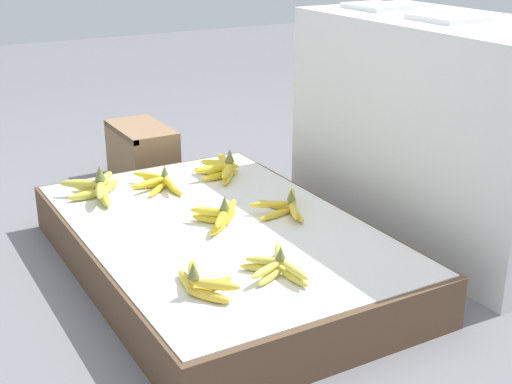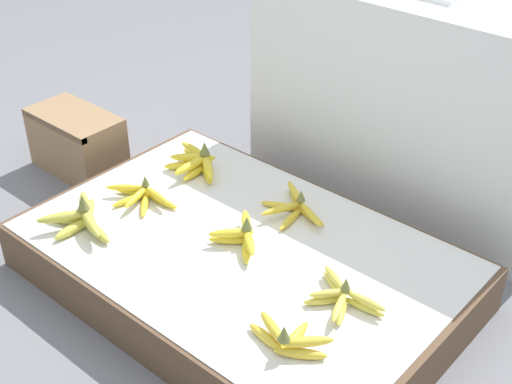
% 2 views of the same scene
% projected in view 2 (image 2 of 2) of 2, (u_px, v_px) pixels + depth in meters
% --- Properties ---
extents(ground_plane, '(10.00, 10.00, 0.00)m').
position_uv_depth(ground_plane, '(242.00, 286.00, 2.20)').
color(ground_plane, slate).
extents(display_platform, '(1.29, 0.84, 0.16)m').
position_uv_depth(display_platform, '(242.00, 266.00, 2.16)').
color(display_platform, brown).
rests_on(display_platform, ground_plane).
extents(back_vendor_table, '(1.12, 0.54, 0.76)m').
position_uv_depth(back_vendor_table, '(421.00, 96.00, 2.47)').
color(back_vendor_table, white).
rests_on(back_vendor_table, ground_plane).
extents(wooden_crate, '(0.37, 0.20, 0.24)m').
position_uv_depth(wooden_crate, '(77.00, 142.00, 2.72)').
color(wooden_crate, '#997551').
rests_on(wooden_crate, ground_plane).
extents(banana_bunch_front_left, '(0.25, 0.23, 0.11)m').
position_uv_depth(banana_bunch_front_left, '(81.00, 218.00, 2.17)').
color(banana_bunch_front_left, gold).
rests_on(banana_bunch_front_left, display_platform).
extents(banana_bunch_front_midright, '(0.22, 0.14, 0.10)m').
position_uv_depth(banana_bunch_front_midright, '(288.00, 339.00, 1.75)').
color(banana_bunch_front_midright, gold).
rests_on(banana_bunch_front_midright, display_platform).
extents(banana_bunch_middle_left, '(0.25, 0.15, 0.08)m').
position_uv_depth(banana_bunch_middle_left, '(142.00, 196.00, 2.30)').
color(banana_bunch_middle_left, yellow).
rests_on(banana_bunch_middle_left, display_platform).
extents(banana_bunch_middle_midleft, '(0.19, 0.18, 0.10)m').
position_uv_depth(banana_bunch_middle_midleft, '(242.00, 236.00, 2.10)').
color(banana_bunch_middle_midleft, yellow).
rests_on(banana_bunch_middle_midleft, display_platform).
extents(banana_bunch_middle_midright, '(0.23, 0.18, 0.08)m').
position_uv_depth(banana_bunch_middle_midright, '(342.00, 297.00, 1.88)').
color(banana_bunch_middle_midright, '#DBCC4C').
rests_on(banana_bunch_middle_midright, display_platform).
extents(banana_bunch_back_left, '(0.26, 0.19, 0.11)m').
position_uv_depth(banana_bunch_back_left, '(197.00, 162.00, 2.45)').
color(banana_bunch_back_left, yellow).
rests_on(banana_bunch_back_left, display_platform).
extents(banana_bunch_back_midleft, '(0.25, 0.22, 0.08)m').
position_uv_depth(banana_bunch_back_midleft, '(295.00, 207.00, 2.24)').
color(banana_bunch_back_midleft, gold).
rests_on(banana_bunch_back_midleft, display_platform).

